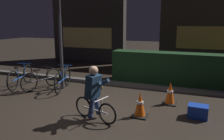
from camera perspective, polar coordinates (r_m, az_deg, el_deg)
ground_plane at (r=5.92m, az=-3.90°, el=-9.57°), size 40.00×40.00×0.00m
sidewalk_curb at (r=7.85m, az=2.72°, el=-3.58°), size 12.00×0.24×0.12m
hedge_row at (r=8.27m, az=16.66°, el=0.28°), size 4.80×0.70×1.11m
storefront_left at (r=12.82m, az=-5.94°, el=10.56°), size 4.19×0.54×3.70m
storefront_right at (r=12.24m, az=25.78°, el=11.86°), size 5.68×0.54×4.77m
street_post at (r=7.44m, az=-12.74°, el=6.18°), size 0.10×0.10×2.90m
parked_bike_leftmost at (r=8.27m, az=-21.93°, el=-1.59°), size 0.51×1.63×0.77m
parked_bike_left_mid at (r=7.80m, az=-17.26°, el=-2.22°), size 0.54×1.48×0.71m
parked_bike_center_left at (r=7.55m, az=-12.19°, el=-2.24°), size 0.53×1.61×0.76m
traffic_cone_near at (r=5.37m, az=7.05°, el=-8.61°), size 0.36×0.36×0.60m
traffic_cone_far at (r=6.30m, az=14.37°, el=-5.71°), size 0.36×0.36×0.61m
blue_crate at (r=5.68m, az=20.76°, el=-9.70°), size 0.46×0.35×0.30m
cyclist at (r=5.07m, az=-4.41°, el=-5.78°), size 1.15×0.62×1.25m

